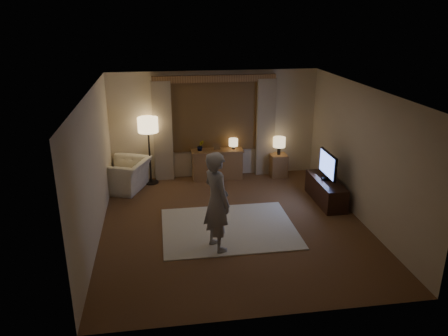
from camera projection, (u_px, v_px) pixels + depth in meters
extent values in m
cube|color=brown|center=(233.00, 225.00, 8.46)|extent=(5.00, 5.50, 0.02)
cube|color=silver|center=(235.00, 90.00, 7.57)|extent=(5.00, 5.50, 0.02)
cube|color=beige|center=(214.00, 125.00, 10.58)|extent=(5.00, 0.02, 2.60)
cube|color=beige|center=(272.00, 231.00, 5.45)|extent=(5.00, 0.02, 2.60)
cube|color=beige|center=(93.00, 168.00, 7.66)|extent=(0.02, 5.50, 2.60)
cube|color=beige|center=(363.00, 155.00, 8.37)|extent=(0.02, 5.50, 2.60)
cube|color=black|center=(214.00, 115.00, 10.47)|extent=(2.00, 0.01, 1.70)
cube|color=brown|center=(215.00, 115.00, 10.46)|extent=(2.08, 0.04, 1.78)
cube|color=tan|center=(163.00, 132.00, 10.34)|extent=(0.45, 0.12, 2.40)
cube|color=tan|center=(265.00, 128.00, 10.69)|extent=(0.45, 0.12, 2.40)
cube|color=brown|center=(215.00, 79.00, 10.12)|extent=(2.90, 0.14, 0.16)
cube|color=beige|center=(229.00, 228.00, 8.30)|extent=(2.50, 2.00, 0.02)
cube|color=brown|center=(217.00, 165.00, 10.67)|extent=(1.20, 0.40, 0.70)
cube|color=brown|center=(217.00, 147.00, 10.52)|extent=(0.16, 0.02, 0.20)
imported|color=#999999|center=(200.00, 146.00, 10.44)|extent=(0.17, 0.13, 0.30)
cylinder|color=black|center=(233.00, 148.00, 10.59)|extent=(0.08, 0.08, 0.12)
cylinder|color=#EBC98D|center=(233.00, 142.00, 10.54)|extent=(0.22, 0.22, 0.18)
cylinder|color=black|center=(151.00, 182.00, 10.50)|extent=(0.34, 0.34, 0.03)
cylinder|color=black|center=(150.00, 158.00, 10.29)|extent=(0.04, 0.04, 1.28)
cylinder|color=#EBC98D|center=(148.00, 125.00, 10.02)|extent=(0.47, 0.47, 0.34)
imported|color=#F1E5C6|center=(126.00, 175.00, 10.02)|extent=(1.27, 1.35, 0.70)
cube|color=brown|center=(278.00, 165.00, 10.86)|extent=(0.40, 0.40, 0.56)
cylinder|color=black|center=(279.00, 151.00, 10.73)|extent=(0.08, 0.08, 0.20)
cylinder|color=#EBC98D|center=(279.00, 142.00, 10.66)|extent=(0.30, 0.30, 0.24)
cube|color=black|center=(326.00, 191.00, 9.39)|extent=(0.45, 1.40, 0.50)
cube|color=black|center=(327.00, 179.00, 9.30)|extent=(0.21, 0.09, 0.06)
cube|color=black|center=(328.00, 164.00, 9.19)|extent=(0.05, 0.85, 0.52)
cube|color=#5D83FF|center=(327.00, 164.00, 9.18)|extent=(0.00, 0.79, 0.47)
imported|color=#9D9891|center=(217.00, 201.00, 7.30)|extent=(0.63, 0.75, 1.75)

